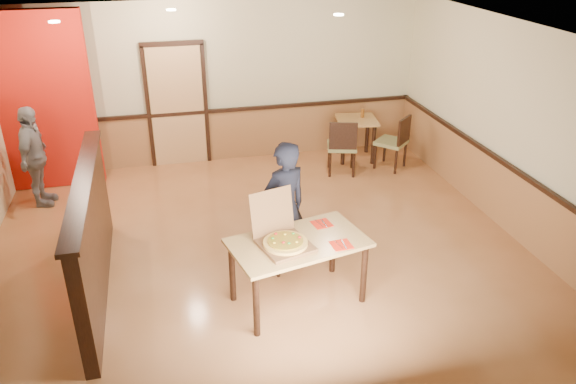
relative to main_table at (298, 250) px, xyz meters
The scene contains 26 objects.
floor 1.19m from the main_table, 102.24° to the left, with size 7.00×7.00×0.00m, color #C27E4B.
ceiling 2.33m from the main_table, 102.24° to the left, with size 7.00×7.00×0.00m, color black.
wall_back 4.52m from the main_table, 92.67° to the left, with size 7.00×7.00×0.00m, color beige.
wall_right 3.50m from the main_table, 16.21° to the left, with size 7.00×7.00×0.00m, color beige.
wainscot_back 4.44m from the main_table, 92.69° to the left, with size 7.00×0.04×0.90m, color #98683D.
chair_rail_back 4.42m from the main_table, 92.70° to the left, with size 7.00×0.06×0.06m, color black.
wainscot_right 3.41m from the main_table, 16.35° to the left, with size 0.04×7.00×0.90m, color #98683D.
chair_rail_right 3.39m from the main_table, 16.45° to the left, with size 0.06×7.00×0.06m, color black.
back_door 4.55m from the main_table, 102.85° to the left, with size 0.90×0.06×2.10m, color tan.
booth_partition 2.33m from the main_table, 161.07° to the left, with size 0.20×3.10×1.44m.
red_accent_panel 5.08m from the main_table, 128.14° to the left, with size 1.60×0.20×2.78m, color red.
spot_a 4.28m from the main_table, 132.28° to the left, with size 0.14×0.14×0.02m, color #FFEFB2.
spot_b 4.17m from the main_table, 106.25° to the left, with size 0.14×0.14×0.02m, color #FFEFB2.
spot_c 3.44m from the main_table, 64.12° to the left, with size 0.14×0.14×0.02m, color #FFEFB2.
main_table is the anchor object (origin of this frame).
diner_chair 0.84m from the main_table, 92.89° to the left, with size 0.56×0.56×0.86m.
side_chair_left 3.65m from the main_table, 63.68° to the left, with size 0.60×0.60×0.98m.
side_chair_right 4.18m from the main_table, 51.80° to the left, with size 0.67×0.67×0.96m.
side_table 4.41m from the main_table, 61.78° to the left, with size 0.80×0.80×0.75m.
diner 0.69m from the main_table, 89.81° to the left, with size 0.62×0.41×1.70m, color black.
passerby 4.57m from the main_table, 134.30° to the left, with size 0.91×0.38×1.55m, color gray.
pizza_box 0.26m from the main_table, 169.07° to the right, with size 0.66×0.72×0.54m.
pizza 0.25m from the main_table, 151.74° to the right, with size 0.48×0.48×0.03m, color #E3B452.
napkin_near 0.49m from the main_table, 23.66° to the right, with size 0.23×0.23×0.01m.
napkin_far 0.49m from the main_table, 40.41° to the left, with size 0.24×0.24×0.01m.
condiment 4.53m from the main_table, 60.74° to the left, with size 0.06×0.06×0.16m, color brown.
Camera 1 is at (-1.14, -6.05, 3.96)m, focal length 35.00 mm.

